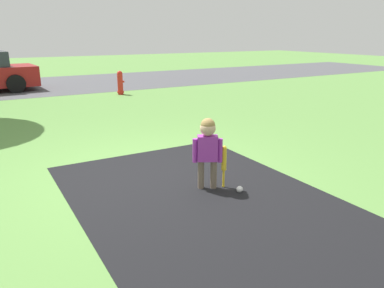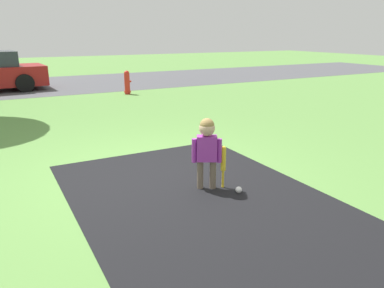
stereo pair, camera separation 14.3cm
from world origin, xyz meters
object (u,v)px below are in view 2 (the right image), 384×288
(child, at_px, (207,144))
(sports_ball, at_px, (239,190))
(fire_hydrant, at_px, (127,83))
(baseball_bat, at_px, (223,161))

(child, bearing_deg, sports_ball, -19.35)
(sports_ball, height_order, fire_hydrant, fire_hydrant)
(baseball_bat, xyz_separation_m, sports_ball, (0.09, -0.24, -0.33))
(child, relative_size, sports_ball, 11.43)
(baseball_bat, bearing_deg, child, 158.06)
(child, height_order, sports_ball, child)
(sports_ball, bearing_deg, baseball_bat, 109.79)
(baseball_bat, relative_size, fire_hydrant, 0.74)
(baseball_bat, height_order, sports_ball, baseball_bat)
(baseball_bat, xyz_separation_m, fire_hydrant, (1.51, 8.23, 0.01))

